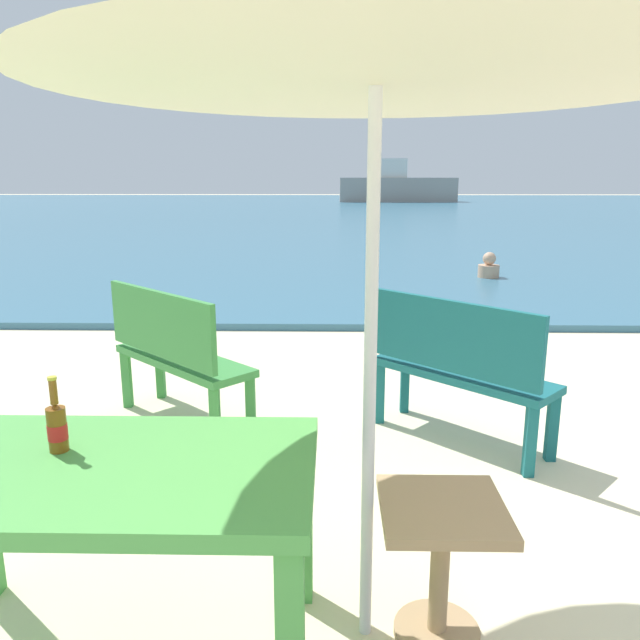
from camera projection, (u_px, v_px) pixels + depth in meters
The scene contains 9 objects.
sea_water at pixel (343, 210), 31.04m from camera, with size 120.00×50.00×0.08m, color #386B84.
picnic_table_green at pixel (103, 493), 2.00m from camera, with size 1.40×0.80×0.76m.
beer_bottle_amber at pixel (57, 425), 2.05m from camera, with size 0.07×0.07×0.26m.
patio_umbrella at pixel (377, 23), 1.80m from camera, with size 2.10×2.10×2.30m.
side_table_wood at pixel (441, 551), 2.19m from camera, with size 0.44×0.44×0.54m.
bench_teal_center at pixel (457, 363), 3.78m from camera, with size 1.11×1.09×0.95m.
bench_green_left at pixel (173, 349), 4.08m from camera, with size 1.12×1.09×0.95m.
swimmer_person at pixel (489, 268), 9.84m from camera, with size 0.34×0.34×0.41m.
boat_cargo_ship at pixel (396, 186), 39.97m from camera, with size 7.60×2.07×2.76m.
Camera 1 is at (-0.57, -1.53, 1.67)m, focal length 34.02 mm.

